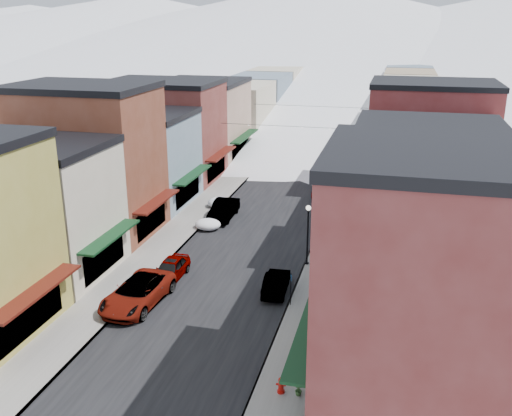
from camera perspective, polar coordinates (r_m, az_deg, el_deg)
The scene contains 39 objects.
ground at distance 29.01m, azimuth -11.86°, elevation -18.99°, with size 600.00×600.00×0.00m, color gray.
road at distance 83.00m, azimuth 6.18°, elevation 6.34°, with size 10.00×160.00×0.01m, color black.
sidewalk_left at distance 84.10m, azimuth 1.70°, elevation 6.65°, with size 3.20×160.00×0.15m, color gray.
sidewalk_right at distance 82.38m, azimuth 10.75°, elevation 6.08°, with size 3.20×160.00×0.15m, color gray.
curb_left at distance 83.79m, azimuth 2.74°, elevation 6.60°, with size 0.10×160.00×0.15m, color slate.
curb_right at distance 82.47m, azimuth 9.68°, elevation 6.16°, with size 0.10×160.00×0.15m, color slate.
bldg_l_cream at distance 42.72m, azimuth -21.15°, elevation -0.05°, with size 11.30×8.20×9.50m.
bldg_l_brick_near at distance 49.03m, azimuth -16.60°, elevation 4.56°, with size 12.30×8.20×12.50m.
bldg_l_grayblue at distance 56.47m, azimuth -11.71°, elevation 4.92°, with size 11.30×9.20×9.00m.
bldg_l_brick_far at distance 64.68m, azimuth -9.17°, elevation 7.69°, with size 13.30×9.20×11.00m.
bldg_l_tan at distance 73.58m, azimuth -5.38°, elevation 8.76°, with size 11.30×11.20×10.00m.
bldg_r_brick_near at distance 26.11m, azimuth 18.89°, elevation -8.02°, with size 12.30×9.20×12.50m.
bldg_r_green at distance 34.89m, azimuth 16.80°, elevation -3.67°, with size 11.30×9.20×9.50m.
bldg_r_blue at distance 43.23m, azimuth 16.45°, elevation 1.37°, with size 11.30×9.20×10.50m.
bldg_r_cream at distance 52.12m, azimuth 16.65°, elevation 3.38°, with size 12.30×9.20×9.00m.
bldg_r_brick_far at distance 60.63m, azimuth 16.96°, elevation 6.64°, with size 13.30×9.20×11.50m.
bldg_r_tan at distance 70.59m, azimuth 15.77°, elevation 7.52°, with size 11.30×11.20×9.50m.
distant_blocks at distance 104.84m, azimuth 8.07°, elevation 11.05°, with size 34.00×55.00×8.00m.
mountain_ridge at distance 299.13m, azimuth 8.59°, elevation 17.84°, with size 670.00×340.00×34.00m.
overhead_cables at distance 69.69m, azimuth 4.88°, elevation 9.22°, with size 16.40×15.04×0.04m.
car_white_suv at distance 37.36m, azimuth -11.77°, elevation -8.29°, with size 2.85×6.18×1.72m, color silver.
car_silver_sedan at distance 40.56m, azimuth -8.54°, elevation -6.05°, with size 1.72×4.27×1.46m, color #97999F.
car_dark_hatch at distance 51.87m, azimuth -3.26°, elevation -0.15°, with size 1.79×5.14×1.69m, color black.
car_silver_wagon at distance 74.16m, azimuth 1.82°, elevation 5.54°, with size 2.05×5.05×1.47m, color #93969A.
car_green_sedan at distance 38.33m, azimuth 2.03°, elevation -7.44°, with size 1.45×4.15×1.37m, color black.
car_gray_suv at distance 58.77m, azimuth 6.71°, elevation 1.96°, with size 1.87×4.64×1.58m, color gray.
car_black_sedan at distance 63.25m, azimuth 7.03°, elevation 3.17°, with size 2.26×5.57×1.62m, color black.
car_lane_silver at distance 75.71m, azimuth 3.83°, elevation 5.87°, with size 2.01×5.00×1.70m, color #92949A.
car_lane_white at distance 89.68m, azimuth 8.27°, elevation 7.72°, with size 2.80×6.06×1.68m, color silver.
fire_hydrant at distance 28.95m, azimuth 2.52°, elevation -17.32°, with size 0.49×0.37×0.84m.
parking_sign at distance 36.18m, azimuth 3.50°, elevation -7.84°, with size 0.13×0.28×2.18m.
trash_can at distance 48.27m, azimuth 6.43°, elevation -2.00°, with size 0.53×0.53×0.91m.
streetlamp_near at distance 41.43m, azimuth 5.21°, elevation -1.95°, with size 0.38×0.38×4.54m.
streetlamp_far at distance 65.60m, azimuth 9.41°, elevation 5.39°, with size 0.35×0.35×4.17m.
planter_near at distance 31.78m, azimuth 6.41°, elevation -13.91°, with size 0.62×0.53×0.68m, color #355928.
planter_far at distance 28.88m, azimuth 4.26°, elevation -17.67°, with size 0.34×0.34×0.60m, color #325326.
snow_pile_near at distance 39.53m, azimuth -11.13°, elevation -7.28°, with size 2.40×2.68×1.02m.
snow_pile_mid at distance 49.45m, azimuth -4.77°, elevation -1.63°, with size 2.24×2.58×0.95m.
snow_pile_far at distance 54.76m, azimuth -3.46°, elevation 0.51°, with size 2.60×2.80×1.10m.
Camera 1 is at (10.90, -20.39, 17.53)m, focal length 40.00 mm.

